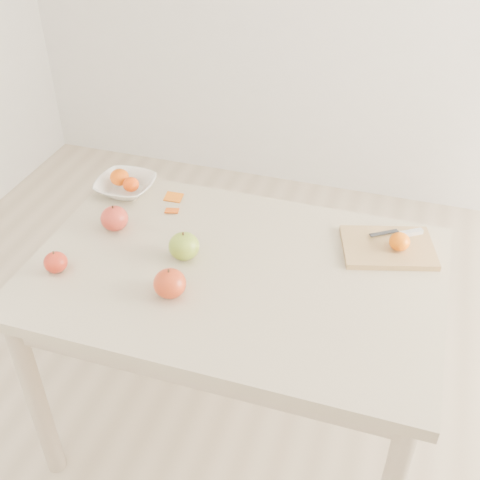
% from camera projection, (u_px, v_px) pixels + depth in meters
% --- Properties ---
extents(ground, '(3.50, 3.50, 0.00)m').
position_uv_depth(ground, '(236.00, 426.00, 2.21)').
color(ground, '#C6B293').
rests_on(ground, ground).
extents(table, '(1.20, 0.80, 0.75)m').
position_uv_depth(table, '(235.00, 294.00, 1.82)').
color(table, '#C6B695').
rests_on(table, ground).
extents(cutting_board, '(0.32, 0.27, 0.02)m').
position_uv_depth(cutting_board, '(388.00, 247.00, 1.83)').
color(cutting_board, tan).
rests_on(cutting_board, table).
extents(board_tangerine, '(0.06, 0.06, 0.05)m').
position_uv_depth(board_tangerine, '(400.00, 242.00, 1.79)').
color(board_tangerine, '#E15D07').
rests_on(board_tangerine, cutting_board).
extents(fruit_bowl, '(0.20, 0.20, 0.05)m').
position_uv_depth(fruit_bowl, '(126.00, 186.00, 2.08)').
color(fruit_bowl, white).
rests_on(fruit_bowl, table).
extents(bowl_tangerine_near, '(0.07, 0.07, 0.06)m').
position_uv_depth(bowl_tangerine_near, '(120.00, 177.00, 2.08)').
color(bowl_tangerine_near, '#CF5207').
rests_on(bowl_tangerine_near, fruit_bowl).
extents(bowl_tangerine_far, '(0.06, 0.06, 0.05)m').
position_uv_depth(bowl_tangerine_far, '(131.00, 184.00, 2.05)').
color(bowl_tangerine_far, '#E03B07').
rests_on(bowl_tangerine_far, fruit_bowl).
extents(orange_peel_a, '(0.06, 0.05, 0.01)m').
position_uv_depth(orange_peel_a, '(174.00, 198.00, 2.06)').
color(orange_peel_a, orange).
rests_on(orange_peel_a, table).
extents(orange_peel_b, '(0.05, 0.04, 0.01)m').
position_uv_depth(orange_peel_b, '(172.00, 211.00, 1.99)').
color(orange_peel_b, '#DB550F').
rests_on(orange_peel_b, table).
extents(paring_knife, '(0.16, 0.09, 0.01)m').
position_uv_depth(paring_knife, '(407.00, 233.00, 1.86)').
color(paring_knife, silver).
rests_on(paring_knife, cutting_board).
extents(apple_green, '(0.09, 0.09, 0.08)m').
position_uv_depth(apple_green, '(184.00, 246.00, 1.78)').
color(apple_green, '#598922').
rests_on(apple_green, table).
extents(apple_red_c, '(0.09, 0.09, 0.08)m').
position_uv_depth(apple_red_c, '(170.00, 283.00, 1.64)').
color(apple_red_c, '#A2261A').
rests_on(apple_red_c, table).
extents(apple_red_d, '(0.07, 0.07, 0.06)m').
position_uv_depth(apple_red_d, '(56.00, 262.00, 1.73)').
color(apple_red_d, '#950510').
rests_on(apple_red_d, table).
extents(apple_red_b, '(0.09, 0.09, 0.08)m').
position_uv_depth(apple_red_b, '(114.00, 218.00, 1.90)').
color(apple_red_b, maroon).
rests_on(apple_red_b, table).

